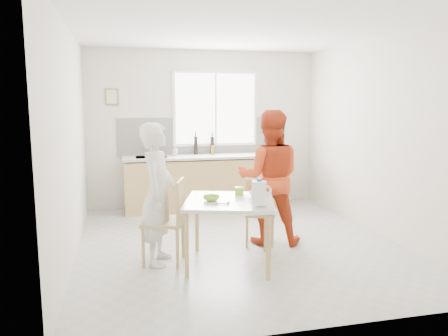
# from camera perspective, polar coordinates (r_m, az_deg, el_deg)

# --- Properties ---
(ground) EXTENTS (4.50, 4.50, 0.00)m
(ground) POSITION_cam_1_polar(r_m,az_deg,el_deg) (5.76, 1.76, -9.76)
(ground) COLOR #B7B7B2
(ground) RESTS_ON ground
(room_shell) EXTENTS (4.50, 4.50, 4.50)m
(room_shell) POSITION_cam_1_polar(r_m,az_deg,el_deg) (5.47, 1.84, 6.82)
(room_shell) COLOR silver
(room_shell) RESTS_ON ground
(window) EXTENTS (1.50, 0.06, 1.30)m
(window) POSITION_cam_1_polar(r_m,az_deg,el_deg) (7.68, -1.12, 7.75)
(window) COLOR white
(window) RESTS_ON room_shell
(backsplash) EXTENTS (3.00, 0.02, 0.65)m
(backsplash) POSITION_cam_1_polar(r_m,az_deg,el_deg) (7.67, -2.60, 4.19)
(backsplash) COLOR white
(backsplash) RESTS_ON room_shell
(picture_frame) EXTENTS (0.22, 0.03, 0.28)m
(picture_frame) POSITION_cam_1_polar(r_m,az_deg,el_deg) (7.51, -14.46, 8.99)
(picture_frame) COLOR #609543
(picture_frame) RESTS_ON room_shell
(kitchen_counter) EXTENTS (2.84, 0.64, 1.37)m
(kitchen_counter) POSITION_cam_1_polar(r_m,az_deg,el_deg) (7.50, -2.17, -2.13)
(kitchen_counter) COLOR tan
(kitchen_counter) RESTS_ON ground
(dining_table) EXTENTS (1.20, 1.20, 0.74)m
(dining_table) POSITION_cam_1_polar(r_m,az_deg,el_deg) (4.87, 0.73, -5.07)
(dining_table) COLOR silver
(dining_table) RESTS_ON ground
(chair_left) EXTENTS (0.55, 0.55, 0.96)m
(chair_left) POSITION_cam_1_polar(r_m,az_deg,el_deg) (4.98, -7.13, -6.43)
(chair_left) COLOR tan
(chair_left) RESTS_ON ground
(chair_far) EXTENTS (0.47, 0.47, 0.81)m
(chair_far) POSITION_cam_1_polar(r_m,az_deg,el_deg) (5.70, 4.67, -5.30)
(chair_far) COLOR tan
(chair_far) RESTS_ON ground
(person_white) EXTENTS (0.54, 0.67, 1.60)m
(person_white) POSITION_cam_1_polar(r_m,az_deg,el_deg) (4.94, -8.60, -3.36)
(person_white) COLOR white
(person_white) RESTS_ON ground
(person_red) EXTENTS (0.99, 0.87, 1.72)m
(person_red) POSITION_cam_1_polar(r_m,az_deg,el_deg) (5.61, 5.93, -1.22)
(person_red) COLOR red
(person_red) RESTS_ON ground
(bowl_green) EXTENTS (0.22, 0.22, 0.06)m
(bowl_green) POSITION_cam_1_polar(r_m,az_deg,el_deg) (4.81, -1.68, -3.96)
(bowl_green) COLOR #82C72E
(bowl_green) RESTS_ON dining_table
(bowl_white) EXTENTS (0.24, 0.24, 0.05)m
(bowl_white) POSITION_cam_1_polar(r_m,az_deg,el_deg) (5.09, 4.26, -3.35)
(bowl_white) COLOR white
(bowl_white) RESTS_ON dining_table
(milk_jug) EXTENTS (0.21, 0.15, 0.27)m
(milk_jug) POSITION_cam_1_polar(r_m,az_deg,el_deg) (4.54, 4.65, -3.22)
(milk_jug) COLOR white
(milk_jug) RESTS_ON dining_table
(green_box) EXTENTS (0.12, 0.12, 0.09)m
(green_box) POSITION_cam_1_polar(r_m,az_deg,el_deg) (5.11, 2.02, -3.02)
(green_box) COLOR #8DCD2F
(green_box) RESTS_ON dining_table
(spoon) EXTENTS (0.16, 0.02, 0.01)m
(spoon) POSITION_cam_1_polar(r_m,az_deg,el_deg) (4.64, -0.39, -4.66)
(spoon) COLOR #A5A5AA
(spoon) RESTS_ON dining_table
(cutting_board) EXTENTS (0.40, 0.33, 0.01)m
(cutting_board) POSITION_cam_1_polar(r_m,az_deg,el_deg) (7.70, 6.28, 1.92)
(cutting_board) COLOR #6FB92A
(cutting_board) RESTS_ON kitchen_counter
(wine_bottle_a) EXTENTS (0.07, 0.07, 0.32)m
(wine_bottle_a) POSITION_cam_1_polar(r_m,az_deg,el_deg) (7.54, -3.72, 2.99)
(wine_bottle_a) COLOR black
(wine_bottle_a) RESTS_ON kitchen_counter
(wine_bottle_b) EXTENTS (0.07, 0.07, 0.30)m
(wine_bottle_b) POSITION_cam_1_polar(r_m,az_deg,el_deg) (7.61, -1.54, 2.99)
(wine_bottle_b) COLOR black
(wine_bottle_b) RESTS_ON kitchen_counter
(jar_amber) EXTENTS (0.06, 0.06, 0.16)m
(jar_amber) POSITION_cam_1_polar(r_m,az_deg,el_deg) (7.46, -1.49, 2.33)
(jar_amber) COLOR olive
(jar_amber) RESTS_ON kitchen_counter
(soap_bottle) EXTENTS (0.09, 0.09, 0.17)m
(soap_bottle) POSITION_cam_1_polar(r_m,az_deg,el_deg) (7.42, -6.42, 2.28)
(soap_bottle) COLOR #999999
(soap_bottle) RESTS_ON kitchen_counter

